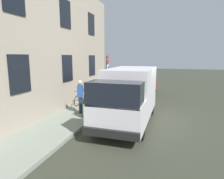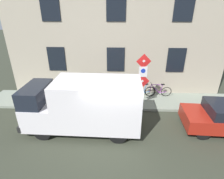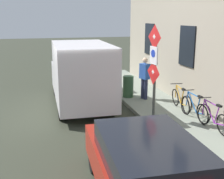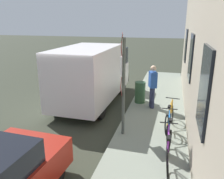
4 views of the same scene
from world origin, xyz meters
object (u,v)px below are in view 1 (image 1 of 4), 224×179
at_px(delivery_van, 129,94).
at_px(bicycle_orange, 82,98).
at_px(bicycle_purple, 94,92).
at_px(litter_bin, 87,107).
at_px(parked_hatchback, 143,86).
at_px(pedestrian, 80,95).
at_px(sign_post_stacked, 108,73).
at_px(bicycle_blue, 88,95).

bearing_deg(delivery_van, bicycle_orange, -119.77).
relative_size(bicycle_purple, litter_bin, 1.90).
distance_m(parked_hatchback, litter_bin, 7.15).
relative_size(pedestrian, litter_bin, 1.91).
distance_m(sign_post_stacked, delivery_van, 3.46).
relative_size(sign_post_stacked, pedestrian, 1.73).
xyz_separation_m(delivery_van, bicycle_blue, (3.33, -3.03, -0.82)).
relative_size(sign_post_stacked, bicycle_blue, 1.74).
distance_m(delivery_van, pedestrian, 2.63).
distance_m(bicycle_blue, litter_bin, 3.45).
height_order(sign_post_stacked, bicycle_blue, sign_post_stacked).
xyz_separation_m(bicycle_blue, litter_bin, (-1.28, 3.20, 0.08)).
bearing_deg(parked_hatchback, sign_post_stacked, -21.40).
distance_m(parked_hatchback, bicycle_purple, 4.16).
bearing_deg(pedestrian, sign_post_stacked, -124.40).
relative_size(delivery_van, bicycle_blue, 3.14).
height_order(bicycle_orange, litter_bin, litter_bin).
distance_m(sign_post_stacked, bicycle_orange, 2.24).
bearing_deg(pedestrian, litter_bin, 120.88).
height_order(delivery_van, bicycle_blue, delivery_van).
bearing_deg(bicycle_orange, sign_post_stacked, 125.82).
bearing_deg(parked_hatchback, litter_bin, -12.68).
height_order(sign_post_stacked, bicycle_purple, sign_post_stacked).
xyz_separation_m(bicycle_purple, bicycle_orange, (0.00, 2.02, 0.00)).
distance_m(bicycle_purple, pedestrian, 3.87).
distance_m(sign_post_stacked, parked_hatchback, 4.49).
distance_m(parked_hatchback, bicycle_blue, 4.88).
height_order(pedestrian, litter_bin, pedestrian).
height_order(bicycle_blue, pedestrian, pedestrian).
relative_size(parked_hatchback, bicycle_purple, 2.38).
height_order(parked_hatchback, bicycle_blue, parked_hatchback).
bearing_deg(bicycle_orange, bicycle_purple, -173.08).
bearing_deg(bicycle_purple, bicycle_orange, -1.79).
height_order(bicycle_orange, pedestrian, pedestrian).
relative_size(delivery_van, pedestrian, 3.13).
height_order(parked_hatchback, pedestrian, pedestrian).
xyz_separation_m(parked_hatchback, bicycle_orange, (3.18, 4.70, -0.22)).
xyz_separation_m(parked_hatchback, bicycle_purple, (3.18, 2.68, -0.22)).
bearing_deg(bicycle_orange, delivery_van, 65.78).
bearing_deg(litter_bin, pedestrian, -40.10).
height_order(delivery_van, litter_bin, delivery_van).
bearing_deg(bicycle_purple, sign_post_stacked, 47.19).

